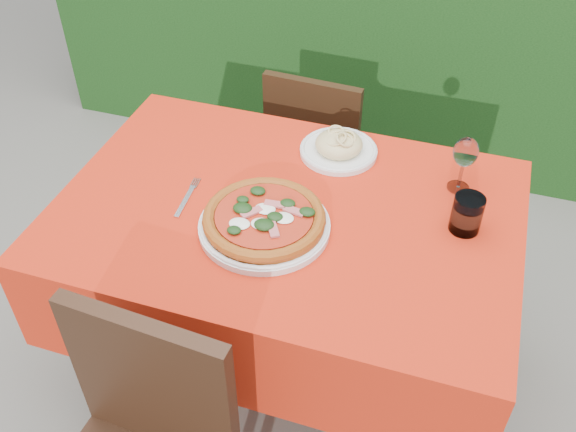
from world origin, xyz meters
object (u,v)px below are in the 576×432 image
(water_glass, at_px, (467,215))
(fork, at_px, (185,201))
(chair_far, at_px, (318,148))
(pizza_plate, at_px, (264,220))
(wine_glass, at_px, (465,154))
(pasta_plate, at_px, (339,147))

(water_glass, relative_size, fork, 0.57)
(chair_far, bearing_deg, water_glass, 135.32)
(pizza_plate, distance_m, water_glass, 0.53)
(chair_far, xyz_separation_m, wine_glass, (0.54, -0.46, 0.41))
(pizza_plate, bearing_deg, pasta_plate, 75.61)
(pasta_plate, height_order, fork, pasta_plate)
(pizza_plate, height_order, water_glass, water_glass)
(chair_far, relative_size, water_glass, 7.54)
(pasta_plate, distance_m, wine_glass, 0.38)
(wine_glass, relative_size, fork, 0.91)
(pasta_plate, relative_size, water_glass, 2.23)
(chair_far, distance_m, water_glass, 0.92)
(chair_far, distance_m, pizza_plate, 0.86)
(chair_far, xyz_separation_m, water_glass, (0.57, -0.63, 0.34))
(chair_far, bearing_deg, wine_glass, 142.39)
(wine_glass, distance_m, fork, 0.78)
(chair_far, bearing_deg, pizza_plate, 98.42)
(wine_glass, bearing_deg, pizza_plate, -144.57)
(chair_far, relative_size, wine_glass, 4.67)
(chair_far, distance_m, pasta_plate, 0.54)
(chair_far, xyz_separation_m, pizza_plate, (0.07, -0.80, 0.32))
(pizza_plate, bearing_deg, fork, 171.82)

